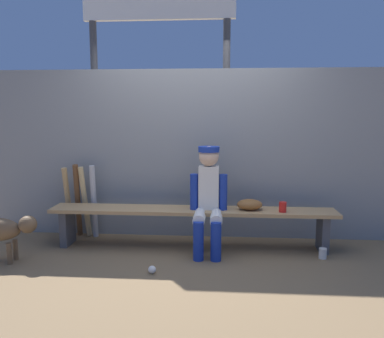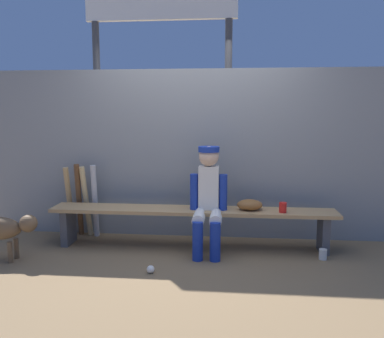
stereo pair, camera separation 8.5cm
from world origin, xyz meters
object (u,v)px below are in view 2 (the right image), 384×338
(bat_wood_natural, at_px, (86,201))
(dog, at_px, (2,229))
(player_seated, at_px, (208,196))
(scoreboard, at_px, (165,21))
(cup_on_bench, at_px, (283,207))
(bat_aluminum_silver, at_px, (95,201))
(dugout_bench, at_px, (192,216))
(bat_wood_dark, at_px, (79,200))
(bat_wood_tan, at_px, (70,202))
(baseball, at_px, (151,269))
(baseball_glove, at_px, (250,205))
(cup_on_ground, at_px, (323,254))

(bat_wood_natural, bearing_deg, dog, -124.15)
(player_seated, relative_size, dog, 1.37)
(scoreboard, bearing_deg, cup_on_bench, -42.89)
(bat_aluminum_silver, relative_size, cup_on_bench, 8.15)
(dugout_bench, bearing_deg, bat_wood_dark, 169.04)
(scoreboard, bearing_deg, dog, -126.67)
(bat_wood_natural, relative_size, bat_wood_tan, 1.02)
(baseball, relative_size, dog, 0.09)
(dugout_bench, relative_size, bat_wood_natural, 3.61)
(dugout_bench, distance_m, baseball_glove, 0.66)
(player_seated, height_order, baseball_glove, player_seated)
(bat_wood_dark, distance_m, bat_wood_tan, 0.13)
(bat_aluminum_silver, distance_m, bat_wood_dark, 0.21)
(dugout_bench, bearing_deg, cup_on_bench, -3.93)
(dugout_bench, bearing_deg, baseball_glove, 0.00)
(baseball, distance_m, cup_on_ground, 1.79)
(bat_wood_dark, xyz_separation_m, bat_wood_tan, (-0.13, 0.02, -0.02))
(bat_wood_tan, xyz_separation_m, scoreboard, (1.05, 1.02, 2.34))
(bat_wood_dark, relative_size, cup_on_ground, 8.32)
(bat_wood_tan, height_order, scoreboard, scoreboard)
(cup_on_ground, distance_m, scoreboard, 3.65)
(player_seated, height_order, bat_wood_dark, player_seated)
(baseball_glove, bearing_deg, bat_wood_tan, 172.34)
(player_seated, relative_size, cup_on_bench, 10.48)
(bat_wood_tan, bearing_deg, dugout_bench, -10.77)
(player_seated, xyz_separation_m, baseball_glove, (0.45, 0.11, -0.12))
(player_seated, bearing_deg, bat_aluminum_silver, 165.07)
(cup_on_bench, relative_size, scoreboard, 0.03)
(bat_aluminum_silver, height_order, bat_wood_natural, bat_aluminum_silver)
(player_seated, height_order, dog, player_seated)
(dugout_bench, height_order, baseball_glove, baseball_glove)
(bat_wood_natural, bearing_deg, baseball_glove, -8.07)
(bat_wood_dark, relative_size, baseball, 12.36)
(baseball_glove, bearing_deg, cup_on_ground, -17.28)
(player_seated, xyz_separation_m, dog, (-2.09, -0.46, -0.29))
(player_seated, xyz_separation_m, bat_aluminum_silver, (-1.39, 0.37, -0.18))
(dugout_bench, xyz_separation_m, scoreboard, (-0.50, 1.31, 2.41))
(bat_aluminum_silver, height_order, bat_wood_dark, bat_wood_dark)
(bat_wood_dark, bearing_deg, player_seated, -13.54)
(player_seated, bearing_deg, dugout_bench, 149.03)
(bat_wood_dark, bearing_deg, cup_on_ground, -10.26)
(player_seated, distance_m, scoreboard, 2.66)
(baseball_glove, height_order, bat_wood_tan, bat_wood_tan)
(baseball_glove, distance_m, baseball, 1.31)
(dugout_bench, height_order, cup_on_ground, dugout_bench)
(cup_on_bench, bearing_deg, bat_wood_tan, 171.88)
(dugout_bench, bearing_deg, cup_on_ground, -9.55)
(baseball_glove, distance_m, scoreboard, 2.85)
(bat_wood_natural, height_order, scoreboard, scoreboard)
(baseball_glove, xyz_separation_m, cup_on_bench, (0.35, -0.07, -0.01))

